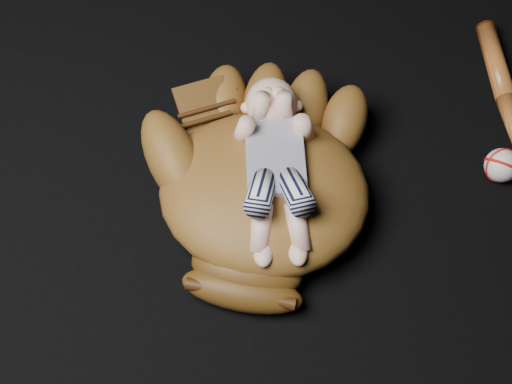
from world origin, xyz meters
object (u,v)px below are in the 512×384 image
baseball_bat (509,109)px  newborn_baby (276,170)px  baseball (502,165)px  baseball_glove (264,186)px

baseball_bat → newborn_baby: bearing=-162.8°
baseball_bat → baseball: bearing=-114.3°
baseball_glove → newborn_baby: (0.02, -0.00, 0.05)m
baseball_glove → newborn_baby: bearing=12.7°
baseball → newborn_baby: bearing=-177.9°
baseball_bat → baseball: 0.15m
baseball_glove → newborn_baby: newborn_baby is taller
baseball_glove → baseball: (0.45, 0.01, -0.05)m
newborn_baby → baseball_bat: (0.49, 0.15, -0.11)m
baseball_glove → baseball_bat: 0.53m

